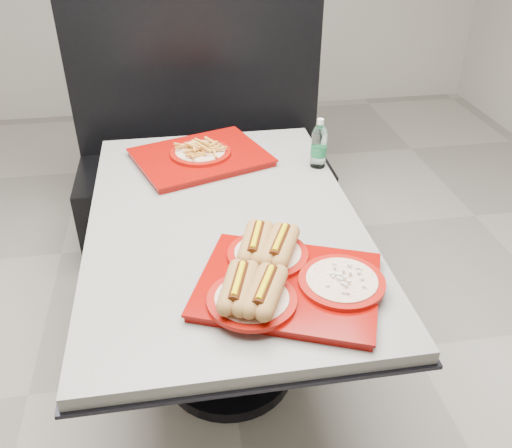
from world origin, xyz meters
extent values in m
plane|color=#9F998F|center=(0.00, 0.00, 0.00)|extent=(6.00, 6.00, 0.00)
cylinder|color=black|center=(0.00, 0.00, 0.03)|extent=(0.52, 0.52, 0.05)
cylinder|color=black|center=(0.00, 0.00, 0.38)|extent=(0.11, 0.11, 0.66)
cube|color=black|center=(0.00, 0.00, 0.70)|extent=(0.92, 1.42, 0.01)
cube|color=gray|center=(0.00, 0.00, 0.73)|extent=(0.90, 1.40, 0.04)
cube|color=black|center=(0.00, 1.02, 0.23)|extent=(1.30, 0.55, 0.45)
cube|color=black|center=(0.00, 1.26, 0.80)|extent=(1.30, 0.10, 1.10)
cube|color=#7F0703|center=(0.13, -0.41, 0.76)|extent=(0.58, 0.52, 0.02)
cube|color=#7F0703|center=(0.13, -0.41, 0.77)|extent=(0.60, 0.54, 0.01)
cylinder|color=#8F0B04|center=(0.02, -0.48, 0.78)|extent=(0.24, 0.24, 0.01)
cylinder|color=silver|center=(0.02, -0.48, 0.79)|extent=(0.20, 0.20, 0.01)
cylinder|color=#8F0B04|center=(0.10, -0.28, 0.78)|extent=(0.24, 0.24, 0.01)
cylinder|color=silver|center=(0.10, -0.28, 0.79)|extent=(0.20, 0.20, 0.01)
cylinder|color=#8F0B04|center=(0.28, -0.44, 0.78)|extent=(0.24, 0.24, 0.01)
cylinder|color=silver|center=(0.28, -0.44, 0.79)|extent=(0.20, 0.20, 0.01)
cube|color=#7F0703|center=(-0.04, 0.44, 0.76)|extent=(0.59, 0.52, 0.02)
cube|color=#7F0703|center=(-0.04, 0.44, 0.77)|extent=(0.60, 0.53, 0.01)
cylinder|color=#8F0B04|center=(-0.04, 0.44, 0.78)|extent=(0.24, 0.24, 0.01)
cylinder|color=silver|center=(-0.04, 0.44, 0.79)|extent=(0.20, 0.20, 0.01)
cylinder|color=silver|center=(0.41, 0.32, 0.82)|extent=(0.06, 0.06, 0.14)
cylinder|color=#1A693A|center=(0.41, 0.32, 0.82)|extent=(0.06, 0.06, 0.04)
cone|color=silver|center=(0.41, 0.32, 0.91)|extent=(0.06, 0.06, 0.03)
cylinder|color=silver|center=(0.41, 0.32, 0.94)|extent=(0.03, 0.03, 0.02)
camera|label=1|loc=(-0.14, -1.55, 1.72)|focal=38.00mm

